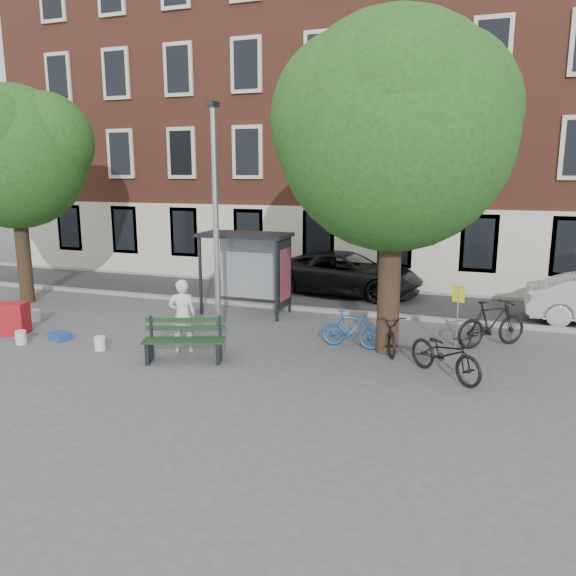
{
  "coord_description": "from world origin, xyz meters",
  "views": [
    {
      "loc": [
        6.16,
        -12.28,
        4.48
      ],
      "look_at": [
        1.19,
        1.88,
        1.4
      ],
      "focal_mm": 35.0,
      "sensor_mm": 36.0,
      "label": 1
    }
  ],
  "objects_px": {
    "car_dark": "(346,273)",
    "bus_shelter": "(258,255)",
    "painter": "(183,316)",
    "bike_c": "(387,332)",
    "notice_sign": "(458,307)",
    "bench": "(184,342)",
    "red_stand": "(11,319)",
    "bike_d": "(492,324)",
    "lamppost": "(216,244)",
    "bike_b": "(352,329)",
    "bike_a": "(445,353)"
  },
  "relations": [
    {
      "from": "bench",
      "to": "bike_b",
      "type": "relative_size",
      "value": 1.25
    },
    {
      "from": "bench",
      "to": "bike_b",
      "type": "height_order",
      "value": "bench"
    },
    {
      "from": "bike_b",
      "to": "red_stand",
      "type": "relative_size",
      "value": 1.83
    },
    {
      "from": "painter",
      "to": "notice_sign",
      "type": "xyz_separation_m",
      "value": [
        6.58,
        1.99,
        0.31
      ]
    },
    {
      "from": "lamppost",
      "to": "red_stand",
      "type": "height_order",
      "value": "lamppost"
    },
    {
      "from": "car_dark",
      "to": "notice_sign",
      "type": "relative_size",
      "value": 3.24
    },
    {
      "from": "lamppost",
      "to": "bench",
      "type": "distance_m",
      "value": 2.51
    },
    {
      "from": "painter",
      "to": "bike_c",
      "type": "xyz_separation_m",
      "value": [
        4.9,
        1.77,
        -0.43
      ]
    },
    {
      "from": "bike_a",
      "to": "red_stand",
      "type": "bearing_deg",
      "value": 133.54
    },
    {
      "from": "bike_b",
      "to": "bike_c",
      "type": "height_order",
      "value": "bike_c"
    },
    {
      "from": "lamppost",
      "to": "notice_sign",
      "type": "xyz_separation_m",
      "value": [
        5.66,
        1.81,
        -1.54
      ]
    },
    {
      "from": "bus_shelter",
      "to": "notice_sign",
      "type": "distance_m",
      "value": 6.71
    },
    {
      "from": "bus_shelter",
      "to": "bike_b",
      "type": "relative_size",
      "value": 1.73
    },
    {
      "from": "bike_d",
      "to": "bike_c",
      "type": "bearing_deg",
      "value": 78.02
    },
    {
      "from": "bike_a",
      "to": "bench",
      "type": "bearing_deg",
      "value": 139.75
    },
    {
      "from": "bench",
      "to": "bike_d",
      "type": "xyz_separation_m",
      "value": [
        7.02,
        3.65,
        0.16
      ]
    },
    {
      "from": "notice_sign",
      "to": "bench",
      "type": "bearing_deg",
      "value": -136.02
    },
    {
      "from": "bike_d",
      "to": "car_dark",
      "type": "relative_size",
      "value": 0.37
    },
    {
      "from": "car_dark",
      "to": "red_stand",
      "type": "height_order",
      "value": "car_dark"
    },
    {
      "from": "bus_shelter",
      "to": "painter",
      "type": "distance_m",
      "value": 4.41
    },
    {
      "from": "painter",
      "to": "bike_b",
      "type": "xyz_separation_m",
      "value": [
        3.98,
        1.74,
        -0.45
      ]
    },
    {
      "from": "bench",
      "to": "bike_d",
      "type": "relative_size",
      "value": 0.98
    },
    {
      "from": "bus_shelter",
      "to": "bike_a",
      "type": "xyz_separation_m",
      "value": [
        6.13,
        -3.99,
        -1.37
      ]
    },
    {
      "from": "lamppost",
      "to": "bike_b",
      "type": "distance_m",
      "value": 4.13
    },
    {
      "from": "bike_d",
      "to": "bike_a",
      "type": "bearing_deg",
      "value": 121.87
    },
    {
      "from": "car_dark",
      "to": "painter",
      "type": "bearing_deg",
      "value": 170.59
    },
    {
      "from": "bus_shelter",
      "to": "car_dark",
      "type": "distance_m",
      "value": 4.51
    },
    {
      "from": "lamppost",
      "to": "bike_c",
      "type": "height_order",
      "value": "lamppost"
    },
    {
      "from": "bench",
      "to": "bike_c",
      "type": "bearing_deg",
      "value": 8.05
    },
    {
      "from": "red_stand",
      "to": "notice_sign",
      "type": "bearing_deg",
      "value": 10.41
    },
    {
      "from": "painter",
      "to": "car_dark",
      "type": "distance_m",
      "value": 8.5
    },
    {
      "from": "bike_d",
      "to": "lamppost",
      "type": "bearing_deg",
      "value": 75.19
    },
    {
      "from": "bus_shelter",
      "to": "painter",
      "type": "xyz_separation_m",
      "value": [
        -0.3,
        -4.29,
        -0.98
      ]
    },
    {
      "from": "bike_c",
      "to": "red_stand",
      "type": "xyz_separation_m",
      "value": [
        -10.31,
        -1.98,
        -0.06
      ]
    },
    {
      "from": "bench",
      "to": "red_stand",
      "type": "height_order",
      "value": "bench"
    },
    {
      "from": "notice_sign",
      "to": "painter",
      "type": "bearing_deg",
      "value": -142.1
    },
    {
      "from": "car_dark",
      "to": "lamppost",
      "type": "bearing_deg",
      "value": 176.46
    },
    {
      "from": "bench",
      "to": "notice_sign",
      "type": "height_order",
      "value": "notice_sign"
    },
    {
      "from": "painter",
      "to": "bench",
      "type": "relative_size",
      "value": 0.92
    },
    {
      "from": "bench",
      "to": "car_dark",
      "type": "relative_size",
      "value": 0.36
    },
    {
      "from": "bike_a",
      "to": "bike_c",
      "type": "bearing_deg",
      "value": 87.15
    },
    {
      "from": "lamppost",
      "to": "bench",
      "type": "height_order",
      "value": "lamppost"
    },
    {
      "from": "bike_d",
      "to": "car_dark",
      "type": "height_order",
      "value": "car_dark"
    },
    {
      "from": "painter",
      "to": "car_dark",
      "type": "height_order",
      "value": "painter"
    },
    {
      "from": "bus_shelter",
      "to": "bike_b",
      "type": "height_order",
      "value": "bus_shelter"
    },
    {
      "from": "car_dark",
      "to": "bus_shelter",
      "type": "bearing_deg",
      "value": 159.41
    },
    {
      "from": "bus_shelter",
      "to": "bike_d",
      "type": "bearing_deg",
      "value": -10.08
    },
    {
      "from": "bike_c",
      "to": "car_dark",
      "type": "xyz_separation_m",
      "value": [
        -2.64,
        6.42,
        0.28
      ]
    },
    {
      "from": "bike_c",
      "to": "car_dark",
      "type": "bearing_deg",
      "value": 91.4
    },
    {
      "from": "bike_c",
      "to": "notice_sign",
      "type": "distance_m",
      "value": 1.85
    }
  ]
}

